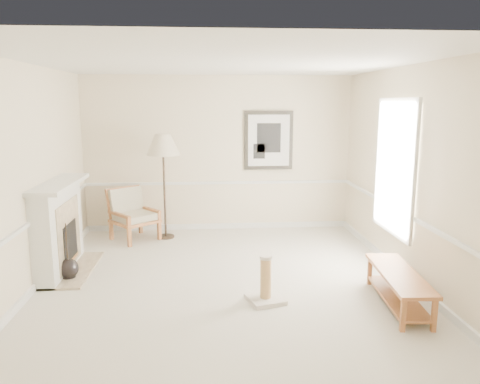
% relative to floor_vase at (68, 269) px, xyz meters
% --- Properties ---
extents(ground, '(5.50, 5.50, 0.00)m').
position_rel_floor_vase_xyz_m(ground, '(2.15, -0.24, -0.15)').
color(ground, silver).
rests_on(ground, ground).
extents(room, '(5.04, 5.54, 2.92)m').
position_rel_floor_vase_xyz_m(room, '(2.29, -0.17, 1.72)').
color(room, beige).
rests_on(room, ground).
extents(fireplace, '(0.64, 1.64, 1.31)m').
position_rel_floor_vase_xyz_m(fireplace, '(-0.19, 0.36, 0.49)').
color(fireplace, white).
rests_on(fireplace, ground).
extents(floor_vase, '(0.28, 0.28, 0.81)m').
position_rel_floor_vase_xyz_m(floor_vase, '(0.00, 0.00, 0.00)').
color(floor_vase, black).
rests_on(floor_vase, ground).
extents(armchair, '(1.00, 1.00, 0.91)m').
position_rel_floor_vase_xyz_m(armchair, '(0.58, 1.94, 0.34)').
color(armchair, '#A06533').
rests_on(armchair, ground).
extents(floor_lamp, '(0.75, 0.75, 1.87)m').
position_rel_floor_vase_xyz_m(floor_lamp, '(1.17, 1.95, 1.48)').
color(floor_lamp, black).
rests_on(floor_lamp, ground).
extents(bench, '(0.55, 1.48, 0.41)m').
position_rel_floor_vase_xyz_m(bench, '(4.19, -1.16, 0.13)').
color(bench, '#A06533').
rests_on(bench, ground).
extents(scratching_post, '(0.51, 0.51, 0.59)m').
position_rel_floor_vase_xyz_m(scratching_post, '(2.61, -0.92, 0.04)').
color(scratching_post, silver).
rests_on(scratching_post, ground).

